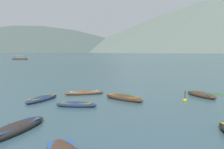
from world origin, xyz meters
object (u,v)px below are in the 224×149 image
Objects in this scene: rowboat_4 at (201,95)px; rowboat_7 at (76,105)px; ferry_0 at (20,59)px; rowboat_9 at (42,99)px; rowboat_1 at (124,98)px; mooring_buoy at (185,100)px; rowboat_2 at (84,93)px; rowboat_6 at (15,129)px.

rowboat_4 is 12.11m from rowboat_7.
rowboat_9 is at bearing -62.54° from ferry_0.
rowboat_4 is 14.94m from rowboat_9.
rowboat_1 is 0.97× the size of rowboat_9.
rowboat_1 is 7.70m from rowboat_4.
rowboat_7 is 0.44× the size of ferry_0.
rowboat_7 is at bearing -163.94° from mooring_buoy.
rowboat_4 is at bearing 47.92° from mooring_buoy.
mooring_buoy is at bearing -15.56° from rowboat_2.
rowboat_6 is 118.79m from ferry_0.
rowboat_7 is (-3.67, -2.79, -0.03)m from rowboat_1.
rowboat_7 is at bearing -85.43° from rowboat_2.
rowboat_9 is (-3.58, 2.02, -0.00)m from rowboat_7.
rowboat_1 is 113.86m from ferry_0.
rowboat_6 is 13.84m from mooring_buoy.
rowboat_1 is 0.52× the size of ferry_0.
rowboat_6 is at bearing -122.95° from rowboat_1.
rowboat_2 is 1.02× the size of rowboat_9.
rowboat_7 is (0.42, -5.21, 0.00)m from rowboat_2.
rowboat_4 is at bearing -55.45° from ferry_0.
mooring_buoy reaches higher than rowboat_7.
rowboat_6 is at bearing -63.60° from ferry_0.
rowboat_9 is at bearing -168.87° from rowboat_4.
rowboat_1 is 5.32m from mooring_buoy.
ferry_0 is 116.85m from mooring_buoy.
rowboat_7 is 0.82× the size of rowboat_9.
mooring_buoy reaches higher than rowboat_1.
rowboat_6 is at bearing -140.38° from rowboat_4.
mooring_buoy reaches higher than rowboat_6.
rowboat_2 is 4.49m from rowboat_9.
rowboat_1 is 0.83× the size of rowboat_6.
mooring_buoy is (10.94, 8.48, -0.09)m from rowboat_6.
rowboat_9 is 111.00m from ferry_0.
ferry_0 is (-54.77, 100.52, 0.29)m from rowboat_7.
rowboat_1 is 0.95× the size of rowboat_2.
rowboat_9 is (-7.25, -0.78, -0.03)m from rowboat_1.
rowboat_4 is at bearing 39.62° from rowboat_6.
rowboat_7 is 114.47m from ferry_0.
rowboat_6 is (-5.63, -8.68, 0.00)m from rowboat_1.
rowboat_1 reaches higher than rowboat_7.
mooring_buoy is at bearing 16.06° from rowboat_7.
rowboat_6 is at bearing -78.38° from rowboat_9.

